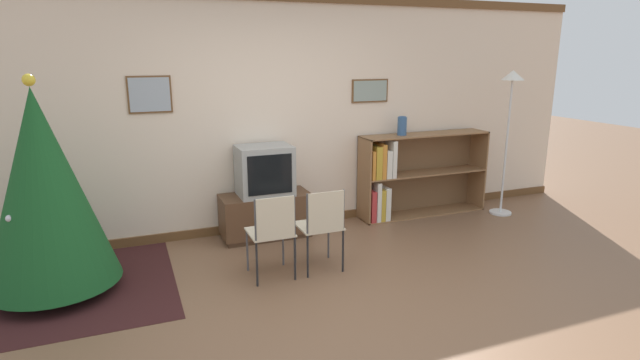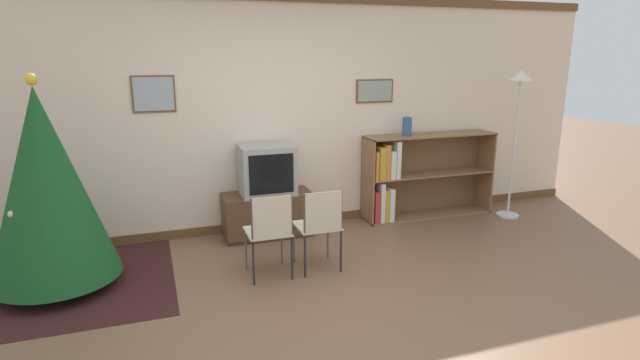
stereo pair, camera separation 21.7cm
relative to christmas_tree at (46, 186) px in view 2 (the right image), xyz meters
The scene contains 11 objects.
ground_plane 2.69m from the christmas_tree, 28.13° to the right, with size 24.00×24.00×0.00m, color brown.
wall_back 2.45m from the christmas_tree, 23.53° to the left, with size 8.57×0.11×2.70m.
area_rug 0.94m from the christmas_tree, 54.85° to the right, with size 1.97×1.77×0.01m.
christmas_tree is the anchor object (origin of this frame).
tv_console 2.30m from the christmas_tree, 17.74° to the left, with size 1.01×0.46×0.50m.
television 2.20m from the christmas_tree, 17.68° to the left, with size 0.60×0.45×0.56m.
folding_chair_left 1.96m from the christmas_tree, 13.62° to the right, with size 0.40×0.40×0.82m.
folding_chair_right 2.42m from the christmas_tree, 10.86° to the right, with size 0.40×0.40×0.82m.
bookshelf 4.01m from the christmas_tree, 10.67° to the left, with size 1.73×0.36×1.06m.
vase 3.96m from the christmas_tree, 10.77° to the left, with size 0.11×0.11×0.23m.
standing_lamp 5.22m from the christmas_tree, ahead, with size 0.28×0.28×1.85m.
Camera 2 is at (-1.36, -3.48, 2.05)m, focal length 28.00 mm.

